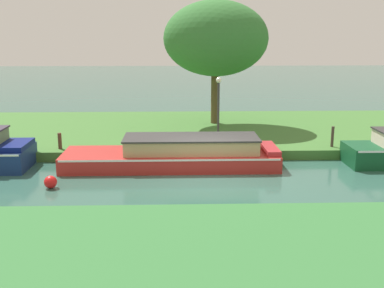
% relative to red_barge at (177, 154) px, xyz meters
% --- Properties ---
extents(ground_plane, '(120.00, 120.00, 0.00)m').
position_rel_red_barge_xyz_m(ground_plane, '(1.07, -1.20, -0.50)').
color(ground_plane, '#305C4F').
extents(riverbank_far, '(72.00, 10.00, 0.40)m').
position_rel_red_barge_xyz_m(riverbank_far, '(1.07, 5.80, -0.30)').
color(riverbank_far, '#407332').
rests_on(riverbank_far, ground_plane).
extents(red_barge, '(8.22, 2.30, 1.20)m').
position_rel_red_barge_xyz_m(red_barge, '(0.00, 0.00, 0.00)').
color(red_barge, '#B12723').
rests_on(red_barge, ground_plane).
extents(willow_tree_left, '(5.28, 4.36, 6.29)m').
position_rel_red_barge_xyz_m(willow_tree_left, '(1.97, 6.56, 4.29)').
color(willow_tree_left, brown).
rests_on(willow_tree_left, riverbank_far).
extents(lamp_post, '(0.24, 0.24, 2.79)m').
position_rel_red_barge_xyz_m(lamp_post, '(1.81, 2.87, 1.67)').
color(lamp_post, '#333338').
rests_on(lamp_post, riverbank_far).
extents(mooring_post_near, '(0.15, 0.15, 0.66)m').
position_rel_red_barge_xyz_m(mooring_post_near, '(-4.84, 1.45, 0.23)').
color(mooring_post_near, '#533326').
rests_on(mooring_post_near, riverbank_far).
extents(mooring_post_far, '(0.12, 0.12, 0.87)m').
position_rel_red_barge_xyz_m(mooring_post_far, '(6.49, 1.45, 0.33)').
color(mooring_post_far, '#45342E').
rests_on(mooring_post_far, riverbank_far).
extents(channel_buoy, '(0.43, 0.43, 0.43)m').
position_rel_red_barge_xyz_m(channel_buoy, '(-4.24, -2.47, -0.28)').
color(channel_buoy, red).
rests_on(channel_buoy, ground_plane).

